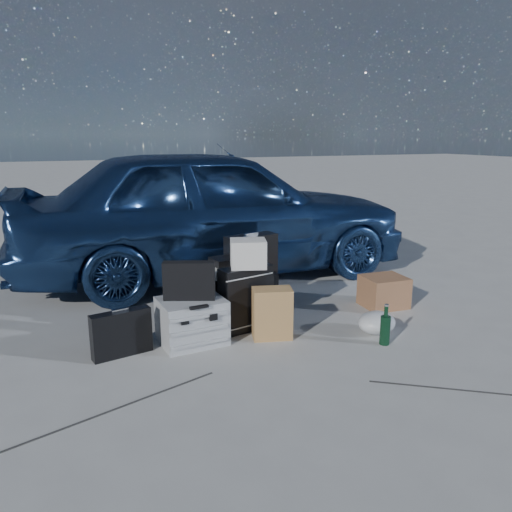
{
  "coord_description": "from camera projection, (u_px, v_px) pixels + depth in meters",
  "views": [
    {
      "loc": [
        -1.59,
        -3.16,
        1.56
      ],
      "look_at": [
        0.12,
        0.85,
        0.49
      ],
      "focal_mm": 35.0,
      "sensor_mm": 36.0,
      "label": 1
    }
  ],
  "objects": [
    {
      "name": "briefcase",
      "position": [
        121.0,
        333.0,
        3.58
      ],
      "size": [
        0.44,
        0.18,
        0.34
      ],
      "primitive_type": "cube",
      "rotation": [
        0.0,
        0.0,
        0.19
      ],
      "color": "black",
      "rests_on": "ground"
    },
    {
      "name": "laptop_bag",
      "position": [
        189.0,
        281.0,
        3.74
      ],
      "size": [
        0.39,
        0.23,
        0.29
      ],
      "primitive_type": "cube",
      "rotation": [
        0.0,
        0.0,
        -0.39
      ],
      "color": "black",
      "rests_on": "pelican_case"
    },
    {
      "name": "car",
      "position": [
        213.0,
        211.0,
        5.55
      ],
      "size": [
        4.34,
        1.84,
        1.47
      ],
      "primitive_type": "imported",
      "rotation": [
        0.0,
        0.0,
        1.55
      ],
      "color": "#284A82",
      "rests_on": "ground"
    },
    {
      "name": "suitcase_right",
      "position": [
        246.0,
        298.0,
        4.04
      ],
      "size": [
        0.47,
        0.25,
        0.53
      ],
      "primitive_type": "cube",
      "rotation": [
        0.0,
        0.0,
        0.21
      ],
      "color": "black",
      "rests_on": "ground"
    },
    {
      "name": "cardboard_box",
      "position": [
        384.0,
        292.0,
        4.62
      ],
      "size": [
        0.4,
        0.36,
        0.28
      ],
      "primitive_type": "cube",
      "rotation": [
        0.0,
        0.0,
        -0.07
      ],
      "color": "brown",
      "rests_on": "ground"
    },
    {
      "name": "white_carton",
      "position": [
        248.0,
        253.0,
        3.94
      ],
      "size": [
        0.33,
        0.29,
        0.22
      ],
      "primitive_type": "cube",
      "rotation": [
        0.0,
        0.0,
        -0.31
      ],
      "color": "silver",
      "rests_on": "suitcase_right"
    },
    {
      "name": "kraft_bag",
      "position": [
        272.0,
        313.0,
        3.89
      ],
      "size": [
        0.34,
        0.26,
        0.4
      ],
      "primitive_type": "cube",
      "rotation": [
        0.0,
        0.0,
        -0.28
      ],
      "color": "#AD884B",
      "rests_on": "ground"
    },
    {
      "name": "pelican_case",
      "position": [
        192.0,
        321.0,
        3.81
      ],
      "size": [
        0.5,
        0.42,
        0.35
      ],
      "primitive_type": "cube",
      "rotation": [
        0.0,
        0.0,
        0.06
      ],
      "color": "gray",
      "rests_on": "ground"
    },
    {
      "name": "flat_box_black",
      "position": [
        228.0,
        261.0,
        4.27
      ],
      "size": [
        0.31,
        0.24,
        0.06
      ],
      "primitive_type": "cube",
      "rotation": [
        0.0,
        0.0,
        0.14
      ],
      "color": "black",
      "rests_on": "flat_box_white"
    },
    {
      "name": "suitcase_left",
      "position": [
        251.0,
        269.0,
        4.72
      ],
      "size": [
        0.52,
        0.28,
        0.65
      ],
      "primitive_type": "cube",
      "rotation": [
        0.0,
        0.0,
        0.21
      ],
      "color": "black",
      "rests_on": "ground"
    },
    {
      "name": "duffel_bag",
      "position": [
        228.0,
        295.0,
        4.32
      ],
      "size": [
        0.83,
        0.42,
        0.4
      ],
      "primitive_type": "cube",
      "rotation": [
        0.0,
        0.0,
        -0.1
      ],
      "color": "black",
      "rests_on": "ground"
    },
    {
      "name": "flat_box_white",
      "position": [
        227.0,
        269.0,
        4.27
      ],
      "size": [
        0.48,
        0.4,
        0.07
      ],
      "primitive_type": "cube",
      "rotation": [
        0.0,
        0.0,
        0.23
      ],
      "color": "silver",
      "rests_on": "duffel_bag"
    },
    {
      "name": "ground",
      "position": [
        285.0,
        344.0,
        3.8
      ],
      "size": [
        60.0,
        60.0,
        0.0
      ],
      "primitive_type": "plane",
      "color": "#A8A9A4",
      "rests_on": "ground"
    },
    {
      "name": "plastic_bag",
      "position": [
        377.0,
        323.0,
        4.0
      ],
      "size": [
        0.38,
        0.34,
        0.18
      ],
      "primitive_type": "ellipsoid",
      "rotation": [
        0.0,
        0.0,
        0.25
      ],
      "color": "silver",
      "rests_on": "ground"
    },
    {
      "name": "green_bottle",
      "position": [
        385.0,
        325.0,
        3.77
      ],
      "size": [
        0.09,
        0.09,
        0.31
      ],
      "primitive_type": "cylinder",
      "rotation": [
        0.0,
        0.0,
        -0.15
      ],
      "color": "black",
      "rests_on": "ground"
    }
  ]
}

